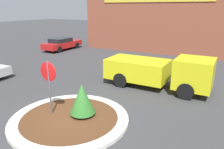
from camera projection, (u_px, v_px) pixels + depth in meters
ground_plane at (70, 120)px, 9.03m from camera, size 120.00×120.00×0.00m
traffic_island at (70, 119)px, 9.01m from camera, size 4.85×4.85×0.15m
stop_sign at (49, 79)px, 8.83m from camera, size 0.81×0.07×2.44m
island_shrub at (82, 99)px, 8.96m from camera, size 1.06×1.06×1.37m
utility_truck at (159, 71)px, 12.41m from camera, size 5.93×2.15×1.93m
storefront_building at (162, 20)px, 23.67m from camera, size 15.43×6.07×6.20m
parked_sedan_red at (62, 44)px, 23.80m from camera, size 1.89×4.62×1.31m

